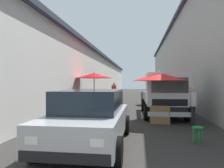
{
  "coord_description": "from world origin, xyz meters",
  "views": [
    {
      "loc": [
        -1.29,
        -0.39,
        1.63
      ],
      "look_at": [
        8.5,
        0.94,
        1.6
      ],
      "focal_mm": 33.27,
      "sensor_mm": 36.0,
      "label": 1
    }
  ],
  "objects_px": {
    "vendor_in_shade": "(193,103)",
    "vendor_by_crates": "(114,90)",
    "fruit_stall_near_left": "(159,85)",
    "fruit_stall_far_right": "(159,82)",
    "hatchback_car": "(91,117)",
    "delivery_truck": "(164,96)",
    "parked_scooter": "(106,101)",
    "plastic_stool": "(198,131)",
    "fruit_stall_near_right": "(93,84)"
  },
  "relations": [
    {
      "from": "fruit_stall_near_right",
      "to": "vendor_in_shade",
      "type": "height_order",
      "value": "fruit_stall_near_right"
    },
    {
      "from": "hatchback_car",
      "to": "fruit_stall_far_right",
      "type": "bearing_deg",
      "value": -14.09
    },
    {
      "from": "delivery_truck",
      "to": "vendor_by_crates",
      "type": "relative_size",
      "value": 2.93
    },
    {
      "from": "parked_scooter",
      "to": "plastic_stool",
      "type": "height_order",
      "value": "parked_scooter"
    },
    {
      "from": "fruit_stall_far_right",
      "to": "vendor_by_crates",
      "type": "height_order",
      "value": "fruit_stall_far_right"
    },
    {
      "from": "parked_scooter",
      "to": "fruit_stall_near_left",
      "type": "bearing_deg",
      "value": -147.79
    },
    {
      "from": "vendor_by_crates",
      "to": "fruit_stall_far_right",
      "type": "bearing_deg",
      "value": -121.08
    },
    {
      "from": "fruit_stall_far_right",
      "to": "hatchback_car",
      "type": "bearing_deg",
      "value": 165.91
    },
    {
      "from": "parked_scooter",
      "to": "vendor_in_shade",
      "type": "bearing_deg",
      "value": -140.12
    },
    {
      "from": "fruit_stall_far_right",
      "to": "parked_scooter",
      "type": "xyz_separation_m",
      "value": [
        -2.71,
        3.68,
        -1.26
      ]
    },
    {
      "from": "delivery_truck",
      "to": "parked_scooter",
      "type": "height_order",
      "value": "delivery_truck"
    },
    {
      "from": "fruit_stall_far_right",
      "to": "delivery_truck",
      "type": "height_order",
      "value": "fruit_stall_far_right"
    },
    {
      "from": "fruit_stall_near_left",
      "to": "plastic_stool",
      "type": "relative_size",
      "value": 5.1
    },
    {
      "from": "parked_scooter",
      "to": "delivery_truck",
      "type": "bearing_deg",
      "value": -136.76
    },
    {
      "from": "fruit_stall_near_left",
      "to": "parked_scooter",
      "type": "bearing_deg",
      "value": 32.21
    },
    {
      "from": "hatchback_car",
      "to": "parked_scooter",
      "type": "distance_m",
      "value": 8.26
    },
    {
      "from": "delivery_truck",
      "to": "vendor_in_shade",
      "type": "distance_m",
      "value": 1.79
    },
    {
      "from": "fruit_stall_far_right",
      "to": "delivery_truck",
      "type": "relative_size",
      "value": 0.48
    },
    {
      "from": "fruit_stall_far_right",
      "to": "fruit_stall_near_left",
      "type": "height_order",
      "value": "fruit_stall_far_right"
    },
    {
      "from": "fruit_stall_far_right",
      "to": "vendor_in_shade",
      "type": "relative_size",
      "value": 1.58
    },
    {
      "from": "fruit_stall_near_right",
      "to": "vendor_by_crates",
      "type": "distance_m",
      "value": 6.53
    },
    {
      "from": "fruit_stall_near_right",
      "to": "fruit_stall_near_left",
      "type": "xyz_separation_m",
      "value": [
        -3.32,
        -3.56,
        -0.05
      ]
    },
    {
      "from": "hatchback_car",
      "to": "vendor_by_crates",
      "type": "xyz_separation_m",
      "value": [
        13.19,
        1.04,
        0.25
      ]
    },
    {
      "from": "hatchback_car",
      "to": "vendor_in_shade",
      "type": "relative_size",
      "value": 2.59
    },
    {
      "from": "vendor_in_shade",
      "to": "delivery_truck",
      "type": "bearing_deg",
      "value": 30.54
    },
    {
      "from": "hatchback_car",
      "to": "vendor_in_shade",
      "type": "height_order",
      "value": "vendor_in_shade"
    },
    {
      "from": "fruit_stall_near_right",
      "to": "delivery_truck",
      "type": "bearing_deg",
      "value": -118.31
    },
    {
      "from": "fruit_stall_far_right",
      "to": "fruit_stall_near_left",
      "type": "bearing_deg",
      "value": 175.06
    },
    {
      "from": "delivery_truck",
      "to": "fruit_stall_near_left",
      "type": "bearing_deg",
      "value": 164.01
    },
    {
      "from": "fruit_stall_near_left",
      "to": "plastic_stool",
      "type": "distance_m",
      "value": 3.17
    },
    {
      "from": "fruit_stall_far_right",
      "to": "fruit_stall_near_left",
      "type": "relative_size",
      "value": 1.08
    },
    {
      "from": "fruit_stall_near_right",
      "to": "delivery_truck",
      "type": "relative_size",
      "value": 0.47
    },
    {
      "from": "hatchback_car",
      "to": "vendor_in_shade",
      "type": "bearing_deg",
      "value": -47.47
    },
    {
      "from": "fruit_stall_near_left",
      "to": "parked_scooter",
      "type": "relative_size",
      "value": 1.31
    },
    {
      "from": "fruit_stall_near_left",
      "to": "delivery_truck",
      "type": "height_order",
      "value": "fruit_stall_near_left"
    },
    {
      "from": "vendor_in_shade",
      "to": "parked_scooter",
      "type": "distance_m",
      "value": 6.7
    },
    {
      "from": "fruit_stall_far_right",
      "to": "vendor_by_crates",
      "type": "bearing_deg",
      "value": 58.92
    },
    {
      "from": "fruit_stall_near_left",
      "to": "fruit_stall_far_right",
      "type": "bearing_deg",
      "value": -4.94
    },
    {
      "from": "fruit_stall_near_left",
      "to": "vendor_in_shade",
      "type": "relative_size",
      "value": 1.47
    },
    {
      "from": "vendor_by_crates",
      "to": "parked_scooter",
      "type": "xyz_separation_m",
      "value": [
        -4.99,
        -0.1,
        -0.54
      ]
    },
    {
      "from": "delivery_truck",
      "to": "parked_scooter",
      "type": "distance_m",
      "value": 4.97
    },
    {
      "from": "plastic_stool",
      "to": "hatchback_car",
      "type": "bearing_deg",
      "value": 101.22
    },
    {
      "from": "fruit_stall_far_right",
      "to": "vendor_in_shade",
      "type": "distance_m",
      "value": 7.91
    },
    {
      "from": "fruit_stall_far_right",
      "to": "vendor_in_shade",
      "type": "height_order",
      "value": "fruit_stall_far_right"
    },
    {
      "from": "fruit_stall_near_right",
      "to": "fruit_stall_near_left",
      "type": "distance_m",
      "value": 4.87
    },
    {
      "from": "fruit_stall_far_right",
      "to": "parked_scooter",
      "type": "height_order",
      "value": "fruit_stall_far_right"
    },
    {
      "from": "hatchback_car",
      "to": "parked_scooter",
      "type": "relative_size",
      "value": 2.31
    },
    {
      "from": "vendor_in_shade",
      "to": "plastic_stool",
      "type": "xyz_separation_m",
      "value": [
        -2.5,
        0.47,
        -0.53
      ]
    },
    {
      "from": "vendor_in_shade",
      "to": "vendor_by_crates",
      "type": "bearing_deg",
      "value": 23.42
    },
    {
      "from": "fruit_stall_far_right",
      "to": "hatchback_car",
      "type": "height_order",
      "value": "fruit_stall_far_right"
    }
  ]
}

